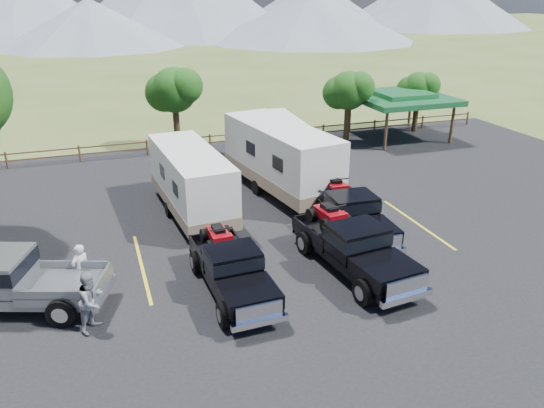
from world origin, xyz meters
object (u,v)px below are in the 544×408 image
object	(u,v)px
rig_left	(231,267)
trailer_right	(283,146)
rig_right	(349,212)
pickup_silver	(8,281)
trailer_left	(191,182)
person_a	(81,269)
person_b	(92,301)
trailer_center	(281,158)
pavilion	(401,98)
rig_center	(352,245)

from	to	relation	value
rig_left	trailer_right	bearing A→B (deg)	59.78
rig_right	pickup_silver	size ratio (longest dim) A/B	0.92
trailer_left	trailer_right	world-z (taller)	trailer_left
person_a	person_b	size ratio (longest dim) A/B	0.92
trailer_right	person_b	world-z (taller)	trailer_right
trailer_right	pickup_silver	distance (m)	16.36
trailer_right	person_a	size ratio (longest dim) A/B	4.70
rig_right	pickup_silver	world-z (taller)	rig_right
pickup_silver	person_b	world-z (taller)	person_b
trailer_center	pickup_silver	bearing A→B (deg)	-158.65
person_a	person_b	bearing A→B (deg)	65.33
pavilion	pickup_silver	size ratio (longest dim) A/B	0.93
pavilion	rig_center	bearing A→B (deg)	-126.52
rig_left	person_a	bearing A→B (deg)	159.93
rig_left	pickup_silver	xyz separation A→B (m)	(-7.04, 1.32, 0.09)
trailer_left	person_a	size ratio (longest dim) A/B	4.90
rig_center	rig_right	distance (m)	3.20
rig_right	person_a	bearing A→B (deg)	-170.16
pickup_silver	person_b	size ratio (longest dim) A/B	3.43
rig_center	pickup_silver	world-z (taller)	rig_center
rig_right	pickup_silver	bearing A→B (deg)	-170.13
rig_center	trailer_left	bearing A→B (deg)	116.60
pavilion	person_b	size ratio (longest dim) A/B	3.17
rig_center	rig_right	bearing A→B (deg)	59.01
trailer_left	rig_center	bearing A→B (deg)	-61.44
rig_right	trailer_center	distance (m)	5.64
person_a	trailer_center	bearing A→B (deg)	-176.55
rig_left	person_b	distance (m)	4.62
rig_center	rig_right	xyz separation A→B (m)	(1.34, 2.90, -0.02)
pavilion	pickup_silver	bearing A→B (deg)	-148.29
trailer_right	pickup_silver	bearing A→B (deg)	-139.85
trailer_right	trailer_center	bearing A→B (deg)	-109.63
rig_center	pavilion	bearing A→B (deg)	47.29
rig_left	rig_center	world-z (taller)	rig_center
rig_center	person_a	size ratio (longest dim) A/B	3.57
pickup_silver	rig_right	bearing A→B (deg)	116.64
trailer_center	pickup_silver	world-z (taller)	trailer_center
rig_right	trailer_right	world-z (taller)	trailer_right
rig_center	trailer_right	bearing A→B (deg)	76.39
trailer_center	person_b	world-z (taller)	trailer_center
rig_left	trailer_center	bearing A→B (deg)	58.00
rig_right	trailer_center	world-z (taller)	trailer_center
trailer_center	trailer_right	size ratio (longest dim) A/B	1.18
trailer_center	trailer_right	distance (m)	3.09
rig_center	pickup_silver	distance (m)	11.69
pickup_silver	trailer_center	bearing A→B (deg)	140.45
trailer_right	rig_left	bearing A→B (deg)	-115.18
rig_right	pickup_silver	xyz separation A→B (m)	(-12.95, -1.52, 0.02)
trailer_right	trailer_left	bearing A→B (deg)	-141.82
pickup_silver	trailer_left	bearing A→B (deg)	148.49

